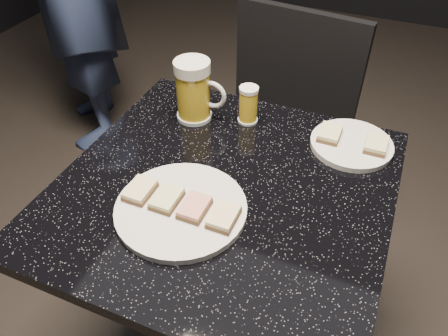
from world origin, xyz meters
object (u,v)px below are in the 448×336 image
Objects in this scene: beer_tumbler at (248,105)px; chair at (277,134)px; plate_large at (181,209)px; plate_small at (351,144)px; table at (224,255)px; beer_mug at (194,90)px.

chair is at bearing 89.54° from beer_tumbler.
plate_large is 2.73× the size of beer_tumbler.
table is at bearing -133.13° from plate_small.
beer_mug is 0.18× the size of chair.
plate_small is 0.26× the size of table.
plate_large is 0.35m from beer_tumbler.
beer_tumbler is at bearing 88.01° from plate_large.
chair is at bearing 68.40° from beer_mug.
table is 7.65× the size of beer_tumbler.
plate_small is 1.23× the size of beer_mug.
chair is at bearing 93.76° from table.
beer_mug is at bearing -111.60° from chair.
chair is (0.01, 0.65, -0.25)m from plate_large.
beer_mug is 0.14m from beer_tumbler.
beer_tumbler is (0.01, 0.35, 0.04)m from plate_large.
beer_mug reaches higher than plate_small.
chair is (0.13, 0.34, -0.33)m from beer_mug.
plate_large is 0.36× the size of table.
beer_tumbler reaches higher than table.
plate_small is 1.98× the size of beer_tumbler.
plate_large is 0.34m from beer_mug.
beer_mug is at bearing 110.80° from plate_large.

